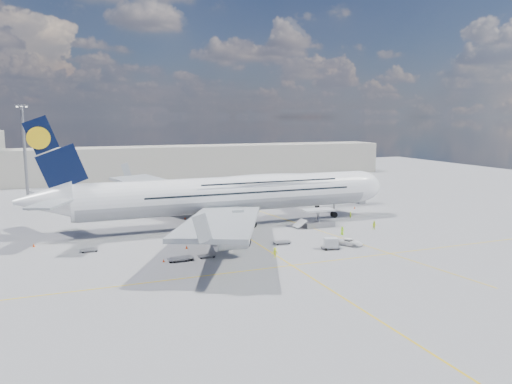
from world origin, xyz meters
name	(u,v)px	position (x,y,z in m)	size (l,w,h in m)	color
ground	(246,237)	(0.00, 0.00, 0.00)	(300.00, 300.00, 0.00)	gray
taxi_line_main	(246,237)	(0.00, 0.00, 0.01)	(0.25, 220.00, 0.01)	#DDB60B
taxi_line_cross	(292,265)	(0.00, -20.00, 0.01)	(120.00, 0.25, 0.01)	#DDB60B
taxi_line_diag	(290,221)	(14.00, 10.00, 0.01)	(0.25, 100.00, 0.01)	#DDB60B
airliner	(231,194)	(0.26, 10.00, 6.87)	(77.26, 79.15, 23.71)	white
jet_bridge	(329,181)	(29.81, 20.94, 6.85)	(18.80, 12.10, 8.50)	#B7B7BC
cargo_loader	(317,221)	(16.82, 2.89, 1.25)	(8.53, 3.20, 3.67)	silver
light_mast	(25,156)	(-40.00, 45.00, 13.21)	(3.00, 0.70, 25.50)	gray
terminal	(155,163)	(0.00, 95.00, 6.00)	(180.00, 16.00, 12.00)	#B2AD9E
tree_line	(222,156)	(40.00, 140.00, 4.00)	(160.00, 6.00, 8.00)	#193814
dolly_row_a	(182,258)	(-15.12, -11.17, 0.39)	(3.59, 2.12, 0.51)	gray
dolly_row_b	(177,259)	(-15.85, -11.32, 0.35)	(3.17, 1.81, 0.45)	gray
dolly_row_c	(207,256)	(-10.98, -10.92, 0.30)	(2.66, 1.46, 0.39)	gray
dolly_back	(89,250)	(-28.48, -0.24, 0.30)	(2.74, 1.55, 0.39)	gray
dolly_nose_far	(331,243)	(10.33, -13.92, 1.07)	(3.47, 2.48, 1.98)	gray
dolly_nose_near	(282,242)	(4.04, -7.50, 0.33)	(3.02, 1.71, 0.43)	gray
baggage_tug	(212,235)	(-6.66, 0.28, 0.79)	(3.11, 2.03, 1.79)	silver
catering_truck_inner	(167,203)	(-8.20, 33.52, 1.71)	(6.29, 3.05, 3.61)	gray
catering_truck_outer	(121,201)	(-18.71, 38.76, 2.00)	(7.82, 5.90, 4.30)	gray
service_van	(350,242)	(14.76, -13.03, 0.64)	(2.11, 4.57, 1.27)	white
crew_nose	(351,215)	(28.14, 8.02, 0.76)	(0.55, 0.36, 1.51)	#DDFF1A
crew_loader	(374,225)	(26.13, -4.05, 0.90)	(0.87, 0.68, 1.80)	#D3F319
crew_wing	(213,238)	(-7.00, -1.50, 0.76)	(0.89, 0.37, 1.52)	#C4ED18
crew_van	(342,231)	(17.79, -5.45, 0.82)	(0.80, 0.52, 1.64)	#A6FF1A
crew_tug	(275,253)	(-0.68, -15.12, 0.84)	(1.08, 0.62, 1.67)	#EDFF1A
cone_nose	(355,208)	(35.38, 17.59, 0.26)	(0.42, 0.42, 0.54)	#E8440C
cone_wing_left_inner	(185,218)	(-6.96, 20.54, 0.25)	(0.41, 0.41, 0.53)	#E8440C
cone_wing_left_outer	(120,205)	(-18.58, 42.00, 0.30)	(0.49, 0.49, 0.63)	#E8440C
cone_wing_right_inner	(187,247)	(-12.69, -4.37, 0.27)	(0.45, 0.45, 0.57)	#E8440C
cone_wing_right_outer	(164,261)	(-17.98, -10.97, 0.24)	(0.39, 0.39, 0.50)	#E8440C
cone_tail	(34,245)	(-37.37, 6.69, 0.30)	(0.49, 0.49, 0.62)	#E8440C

